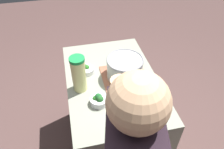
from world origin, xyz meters
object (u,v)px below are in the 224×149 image
(cooking_pot, at_px, (125,67))
(broccoli_bowl_front, at_px, (87,69))
(lemonade_pitcher, at_px, (79,74))
(broccoli_bowl_center, at_px, (99,100))
(mason_jar, at_px, (148,107))

(cooking_pot, relative_size, broccoli_bowl_front, 2.99)
(lemonade_pitcher, relative_size, broccoli_bowl_front, 2.42)
(broccoli_bowl_front, bearing_deg, cooking_pot, 66.04)
(lemonade_pitcher, distance_m, broccoli_bowl_center, 0.23)
(mason_jar, bearing_deg, broccoli_bowl_front, -147.47)
(mason_jar, relative_size, broccoli_bowl_center, 1.25)
(lemonade_pitcher, xyz_separation_m, broccoli_bowl_center, (0.17, 0.10, -0.11))
(broccoli_bowl_front, relative_size, broccoli_bowl_center, 0.97)
(cooking_pot, height_order, mason_jar, cooking_pot)
(lemonade_pitcher, bearing_deg, cooking_pot, 98.49)
(lemonade_pitcher, height_order, broccoli_bowl_center, lemonade_pitcher)
(broccoli_bowl_front, distance_m, broccoli_bowl_center, 0.34)
(broccoli_bowl_center, bearing_deg, cooking_pot, 132.71)
(broccoli_bowl_front, bearing_deg, mason_jar, 32.53)
(lemonade_pitcher, height_order, mason_jar, lemonade_pitcher)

